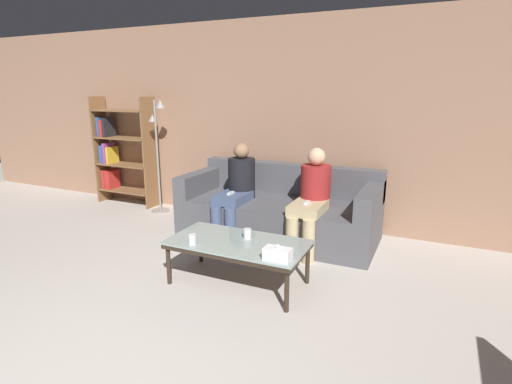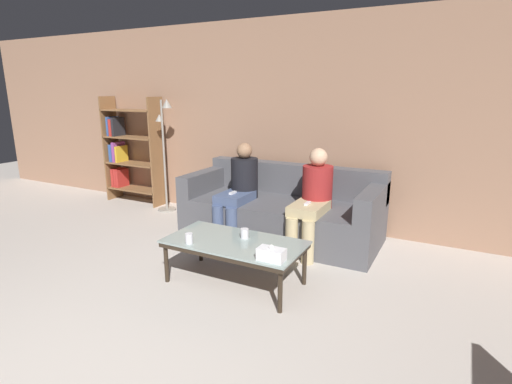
{
  "view_description": "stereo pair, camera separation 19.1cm",
  "coord_description": "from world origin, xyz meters",
  "px_view_note": "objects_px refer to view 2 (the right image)",
  "views": [
    {
      "loc": [
        1.66,
        -1.17,
        1.72
      ],
      "look_at": [
        0.0,
        2.43,
        0.71
      ],
      "focal_mm": 28.0,
      "sensor_mm": 36.0,
      "label": 1
    },
    {
      "loc": [
        1.83,
        -1.09,
        1.72
      ],
      "look_at": [
        0.0,
        2.43,
        0.71
      ],
      "focal_mm": 28.0,
      "sensor_mm": 36.0,
      "label": 2
    }
  ],
  "objects_px": {
    "bookshelf": "(128,151)",
    "standing_lamp": "(165,144)",
    "couch": "(282,212)",
    "cup_near_left": "(245,233)",
    "cup_near_right": "(189,238)",
    "seated_person_mid_left": "(313,197)",
    "tissue_box": "(271,254)",
    "seated_person_left_end": "(239,188)",
    "coffee_table": "(235,245)"
  },
  "relations": [
    {
      "from": "bookshelf",
      "to": "standing_lamp",
      "type": "xyz_separation_m",
      "value": [
        0.87,
        -0.14,
        0.19
      ]
    },
    {
      "from": "couch",
      "to": "cup_near_left",
      "type": "relative_size",
      "value": 25.61
    },
    {
      "from": "cup_near_right",
      "to": "bookshelf",
      "type": "bearing_deg",
      "value": 143.67
    },
    {
      "from": "couch",
      "to": "seated_person_mid_left",
      "type": "bearing_deg",
      "value": -26.93
    },
    {
      "from": "cup_near_right",
      "to": "tissue_box",
      "type": "height_order",
      "value": "tissue_box"
    },
    {
      "from": "tissue_box",
      "to": "seated_person_left_end",
      "type": "height_order",
      "value": "seated_person_left_end"
    },
    {
      "from": "bookshelf",
      "to": "seated_person_left_end",
      "type": "relative_size",
      "value": 1.46
    },
    {
      "from": "coffee_table",
      "to": "standing_lamp",
      "type": "bearing_deg",
      "value": 143.24
    },
    {
      "from": "couch",
      "to": "seated_person_mid_left",
      "type": "xyz_separation_m",
      "value": [
        0.46,
        -0.23,
        0.3
      ]
    },
    {
      "from": "coffee_table",
      "to": "cup_near_right",
      "type": "distance_m",
      "value": 0.41
    },
    {
      "from": "seated_person_left_end",
      "to": "standing_lamp",
      "type": "bearing_deg",
      "value": 163.53
    },
    {
      "from": "cup_near_right",
      "to": "standing_lamp",
      "type": "height_order",
      "value": "standing_lamp"
    },
    {
      "from": "coffee_table",
      "to": "couch",
      "type": "bearing_deg",
      "value": 94.92
    },
    {
      "from": "bookshelf",
      "to": "seated_person_left_end",
      "type": "xyz_separation_m",
      "value": [
        2.33,
        -0.57,
        -0.19
      ]
    },
    {
      "from": "cup_near_right",
      "to": "seated_person_left_end",
      "type": "distance_m",
      "value": 1.35
    },
    {
      "from": "seated_person_left_end",
      "to": "couch",
      "type": "bearing_deg",
      "value": 26.32
    },
    {
      "from": "couch",
      "to": "tissue_box",
      "type": "distance_m",
      "value": 1.66
    },
    {
      "from": "standing_lamp",
      "to": "couch",
      "type": "bearing_deg",
      "value": -6.11
    },
    {
      "from": "coffee_table",
      "to": "tissue_box",
      "type": "xyz_separation_m",
      "value": [
        0.47,
        -0.22,
        0.09
      ]
    },
    {
      "from": "couch",
      "to": "standing_lamp",
      "type": "bearing_deg",
      "value": 173.89
    },
    {
      "from": "coffee_table",
      "to": "standing_lamp",
      "type": "relative_size",
      "value": 0.78
    },
    {
      "from": "cup_near_left",
      "to": "cup_near_right",
      "type": "xyz_separation_m",
      "value": [
        -0.37,
        -0.34,
        0.0
      ]
    },
    {
      "from": "cup_near_left",
      "to": "tissue_box",
      "type": "relative_size",
      "value": 0.41
    },
    {
      "from": "coffee_table",
      "to": "bookshelf",
      "type": "relative_size",
      "value": 0.76
    },
    {
      "from": "coffee_table",
      "to": "seated_person_left_end",
      "type": "relative_size",
      "value": 1.11
    },
    {
      "from": "coffee_table",
      "to": "seated_person_mid_left",
      "type": "bearing_deg",
      "value": 72.28
    },
    {
      "from": "standing_lamp",
      "to": "seated_person_mid_left",
      "type": "xyz_separation_m",
      "value": [
        2.38,
        -0.44,
        -0.38
      ]
    },
    {
      "from": "cup_near_left",
      "to": "bookshelf",
      "type": "bearing_deg",
      "value": 152.14
    },
    {
      "from": "tissue_box",
      "to": "standing_lamp",
      "type": "distance_m",
      "value": 3.1
    },
    {
      "from": "bookshelf",
      "to": "seated_person_left_end",
      "type": "height_order",
      "value": "bookshelf"
    },
    {
      "from": "tissue_box",
      "to": "seated_person_mid_left",
      "type": "relative_size",
      "value": 0.2
    },
    {
      "from": "tissue_box",
      "to": "seated_person_mid_left",
      "type": "distance_m",
      "value": 1.32
    },
    {
      "from": "coffee_table",
      "to": "seated_person_left_end",
      "type": "height_order",
      "value": "seated_person_left_end"
    },
    {
      "from": "bookshelf",
      "to": "seated_person_mid_left",
      "type": "bearing_deg",
      "value": -10.13
    },
    {
      "from": "cup_near_right",
      "to": "standing_lamp",
      "type": "xyz_separation_m",
      "value": [
        -1.71,
        1.76,
        0.52
      ]
    },
    {
      "from": "coffee_table",
      "to": "seated_person_mid_left",
      "type": "relative_size",
      "value": 1.11
    },
    {
      "from": "cup_near_left",
      "to": "standing_lamp",
      "type": "distance_m",
      "value": 2.57
    },
    {
      "from": "cup_near_right",
      "to": "standing_lamp",
      "type": "distance_m",
      "value": 2.51
    },
    {
      "from": "standing_lamp",
      "to": "seated_person_left_end",
      "type": "distance_m",
      "value": 1.57
    },
    {
      "from": "cup_near_left",
      "to": "couch",
      "type": "bearing_deg",
      "value": 97.4
    },
    {
      "from": "cup_near_left",
      "to": "seated_person_mid_left",
      "type": "distance_m",
      "value": 1.04
    },
    {
      "from": "bookshelf",
      "to": "cup_near_left",
      "type": "bearing_deg",
      "value": -27.86
    },
    {
      "from": "seated_person_left_end",
      "to": "seated_person_mid_left",
      "type": "height_order",
      "value": "seated_person_left_end"
    },
    {
      "from": "couch",
      "to": "tissue_box",
      "type": "bearing_deg",
      "value": -69.22
    },
    {
      "from": "cup_near_left",
      "to": "standing_lamp",
      "type": "xyz_separation_m",
      "value": [
        -2.08,
        1.42,
        0.53
      ]
    },
    {
      "from": "coffee_table",
      "to": "tissue_box",
      "type": "height_order",
      "value": "tissue_box"
    },
    {
      "from": "cup_near_right",
      "to": "seated_person_mid_left",
      "type": "bearing_deg",
      "value": 62.92
    },
    {
      "from": "coffee_table",
      "to": "bookshelf",
      "type": "height_order",
      "value": "bookshelf"
    },
    {
      "from": "coffee_table",
      "to": "cup_near_left",
      "type": "distance_m",
      "value": 0.14
    },
    {
      "from": "tissue_box",
      "to": "couch",
      "type": "bearing_deg",
      "value": 110.78
    }
  ]
}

